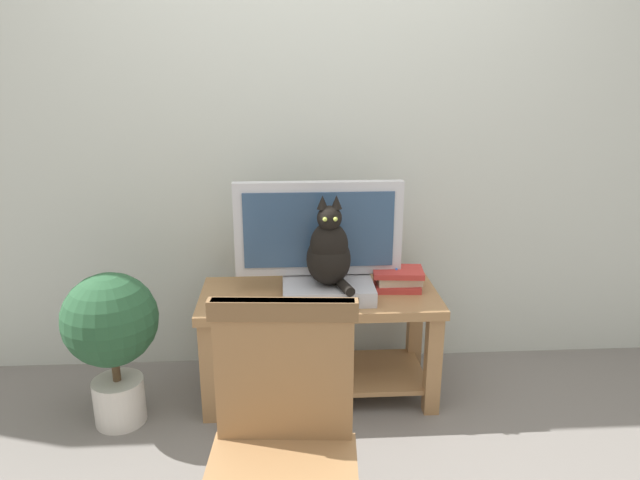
{
  "coord_description": "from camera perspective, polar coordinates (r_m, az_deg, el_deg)",
  "views": [
    {
      "loc": [
        -0.17,
        -2.05,
        1.6
      ],
      "look_at": [
        -0.02,
        0.47,
        0.81
      ],
      "focal_mm": 32.94,
      "sensor_mm": 36.0,
      "label": 1
    }
  ],
  "objects": [
    {
      "name": "book_stack",
      "position": [
        2.85,
        7.57,
        -3.72
      ],
      "size": [
        0.25,
        0.19,
        0.1
      ],
      "color": "#B2332D",
      "rests_on": "tv_stand"
    },
    {
      "name": "tv_stand",
      "position": [
        2.86,
        -0.06,
        -8.42
      ],
      "size": [
        1.12,
        0.49,
        0.53
      ],
      "color": "olive",
      "rests_on": "ground"
    },
    {
      "name": "ground_plane",
      "position": [
        2.6,
        1.02,
        -20.56
      ],
      "size": [
        12.0,
        12.0,
        0.0
      ],
      "primitive_type": "plane",
      "color": "slate"
    },
    {
      "name": "potted_plant",
      "position": [
        2.75,
        -19.59,
        -8.37
      ],
      "size": [
        0.41,
        0.41,
        0.72
      ],
      "color": "beige",
      "rests_on": "ground"
    },
    {
      "name": "back_wall",
      "position": [
        3.0,
        -0.25,
        13.52
      ],
      "size": [
        7.0,
        0.12,
        2.8
      ],
      "primitive_type": "cube",
      "color": "#B7BCB2",
      "rests_on": "ground"
    },
    {
      "name": "tv",
      "position": [
        2.75,
        -0.14,
        0.54
      ],
      "size": [
        0.79,
        0.2,
        0.52
      ],
      "color": "#B7B7BC",
      "rests_on": "tv_stand"
    },
    {
      "name": "media_box",
      "position": [
        2.72,
        0.82,
        -4.95
      ],
      "size": [
        0.42,
        0.27,
        0.07
      ],
      "color": "#ADADB2",
      "rests_on": "tv_stand"
    },
    {
      "name": "cat",
      "position": [
        2.64,
        0.89,
        -1.14
      ],
      "size": [
        0.21,
        0.28,
        0.43
      ],
      "color": "black",
      "rests_on": "media_box"
    },
    {
      "name": "wooden_chair",
      "position": [
        1.8,
        -3.69,
        -18.88
      ],
      "size": [
        0.47,
        0.47,
        0.93
      ],
      "color": "olive",
      "rests_on": "ground"
    }
  ]
}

